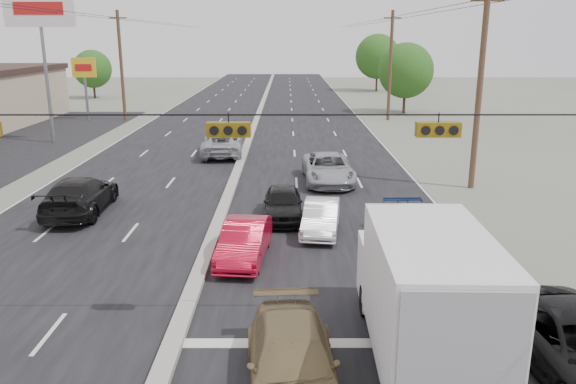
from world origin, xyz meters
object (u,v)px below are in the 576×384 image
Objects in this scene: utility_pole_left_c at (121,65)px; box_truck at (424,295)px; queue_car_a at (283,203)px; queue_car_d at (415,231)px; tree_right_mid at (406,71)px; utility_pole_right_b at (480,89)px; pole_sign_billboard at (40,19)px; queue_car_b at (321,217)px; queue_car_c at (328,169)px; tree_left_far at (92,69)px; red_sedan at (245,241)px; oncoming_near at (80,196)px; tan_sedan at (292,363)px; utility_pole_right_c at (390,65)px; pole_sign_far at (84,73)px; tree_right_far at (378,56)px; oncoming_far at (222,144)px.

utility_pole_left_c is 45.47m from box_truck.
box_truck reaches higher than queue_car_a.
queue_car_d is at bearing -59.07° from utility_pole_left_c.
queue_car_d is at bearing -100.77° from tree_right_mid.
utility_pole_right_b is 30.20m from pole_sign_billboard.
box_truck is 1.80× the size of queue_car_b.
utility_pole_right_b reaches higher than queue_car_c.
tree_left_far is 1.11× the size of queue_car_c.
tree_right_mid reaches higher than queue_car_b.
utility_pole_right_b is 2.60× the size of queue_car_b.
red_sedan is 0.92× the size of queue_car_d.
queue_car_a is 9.04m from oncoming_near.
tree_right_mid reaches higher than oncoming_near.
red_sedan reaches higher than queue_car_d.
pole_sign_billboard reaches higher than tree_left_far.
pole_sign_billboard is 33.27m from tree_left_far.
tan_sedan is at bearing -104.18° from tree_right_mid.
utility_pole_left_c is 12.73m from pole_sign_billboard.
queue_car_a reaches higher than queue_car_b.
queue_car_b is at bearing -104.47° from utility_pole_right_c.
utility_pole_left_c is 2.20× the size of queue_car_d.
utility_pole_right_b is at bearing -41.26° from pole_sign_far.
queue_car_c is at bearing 76.77° from red_sedan.
pole_sign_billboard is 2.00× the size of queue_car_c.
utility_pole_left_c reaches higher than queue_car_c.
tree_right_far is 1.48× the size of queue_car_c.
box_truck is at bearing -74.02° from queue_car_a.
tan_sedan is 0.86× the size of oncoming_far.
tree_left_far is 1.26× the size of tan_sedan.
utility_pole_right_b is 1.63× the size of tree_left_far.
queue_car_a is 14.16m from oncoming_far.
queue_car_d is at bearing -97.48° from tree_right_far.
queue_car_b is at bearing 106.52° from oncoming_far.
utility_pole_right_b reaches higher than tan_sedan.
red_sedan is (-13.60, -39.84, -3.65)m from tree_right_mid.
pole_sign_far is at bearing -74.23° from oncoming_near.
utility_pole_left_c reaches higher than tree_right_far.
pole_sign_far is 1.24× the size of tan_sedan.
queue_car_a is (-13.29, -60.21, -4.26)m from tree_right_far.
queue_car_b is at bearing -46.81° from pole_sign_billboard.
utility_pole_right_c is at bearing -125.10° from oncoming_near.
pole_sign_billboard reaches higher than red_sedan.
tree_left_far reaches higher than queue_car_a.
utility_pole_right_b is at bearing -45.00° from utility_pole_left_c.
tree_right_mid is at bearing 80.56° from box_truck.
box_truck is (-6.43, -41.37, -3.32)m from utility_pole_right_c.
tree_left_far is at bearing -165.26° from tree_right_far.
utility_pole_right_c reaches higher than oncoming_far.
queue_car_c is (3.69, 10.92, 0.08)m from red_sedan.
utility_pole_right_c is 43.76m from tan_sedan.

